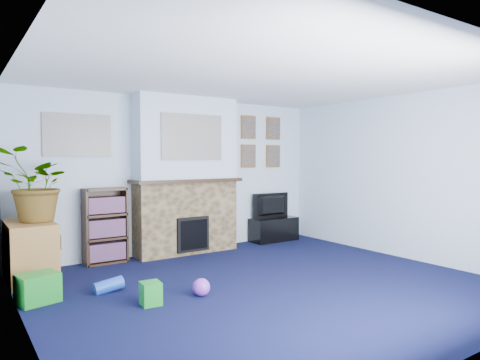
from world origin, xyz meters
TOP-DOWN VIEW (x-y plane):
  - floor at (0.00, 0.00)m, footprint 5.00×4.50m
  - ceiling at (0.00, 0.00)m, footprint 5.00×4.50m
  - wall_back at (0.00, 2.25)m, footprint 5.00×0.04m
  - wall_front at (0.00, -2.25)m, footprint 5.00×0.04m
  - wall_left at (-2.50, 0.00)m, footprint 0.04×4.50m
  - wall_right at (2.50, 0.00)m, footprint 0.04×4.50m
  - chimney_breast at (0.00, 2.05)m, footprint 1.72×0.50m
  - collage_main at (0.00, 1.84)m, footprint 1.00×0.03m
  - collage_left at (-1.55, 2.23)m, footprint 0.90×0.03m
  - portrait_tl at (1.30, 2.23)m, footprint 0.30×0.03m
  - portrait_tr at (1.85, 2.23)m, footprint 0.30×0.03m
  - portrait_bl at (1.30, 2.23)m, footprint 0.30×0.03m
  - portrait_br at (1.85, 2.23)m, footprint 0.30×0.03m
  - tv_stand at (1.71, 2.03)m, footprint 0.87×0.36m
  - television at (1.71, 2.05)m, footprint 0.75×0.12m
  - bookshelf at (-1.24, 2.11)m, footprint 0.58×0.28m
  - sideboard at (-2.24, 1.75)m, footprint 0.51×0.91m
  - potted_plant at (-2.19, 1.70)m, footprint 1.01×0.94m
  - mantel_clock at (0.01, 2.00)m, footprint 0.10×0.06m
  - mantel_candle at (0.32, 2.00)m, footprint 0.05×0.05m
  - mantel_teddy at (-0.53, 2.00)m, footprint 0.14×0.14m
  - mantel_can at (0.66, 2.00)m, footprint 0.06×0.06m
  - green_crate at (-2.30, 0.83)m, footprint 0.43×0.38m
  - toy_ball at (-0.82, 0.09)m, footprint 0.19×0.19m
  - toy_block at (-1.37, 0.13)m, footprint 0.20×0.20m
  - toy_tube at (-1.60, 0.77)m, footprint 0.33×0.14m

SIDE VIEW (x-z plane):
  - floor at x=0.00m, z-range -0.01..0.01m
  - toy_tube at x=-1.60m, z-range -0.02..0.16m
  - toy_ball at x=-0.82m, z-range 0.00..0.18m
  - toy_block at x=-1.37m, z-range -0.01..0.23m
  - green_crate at x=-2.30m, z-range -0.01..0.29m
  - tv_stand at x=1.71m, z-range 0.02..0.43m
  - sideboard at x=-2.24m, z-range 0.00..0.70m
  - bookshelf at x=-1.24m, z-range -0.02..1.03m
  - television at x=1.71m, z-range 0.41..0.84m
  - potted_plant at x=-2.19m, z-range 0.71..1.62m
  - chimney_breast at x=0.00m, z-range -0.02..2.38m
  - wall_back at x=0.00m, z-range 0.00..2.40m
  - wall_front at x=0.00m, z-range 0.00..2.40m
  - wall_left at x=-2.50m, z-range 0.00..2.40m
  - wall_right at x=2.50m, z-range 0.00..2.40m
  - mantel_can at x=0.66m, z-range 1.15..1.27m
  - mantel_teddy at x=-0.53m, z-range 1.14..1.29m
  - mantel_clock at x=0.01m, z-range 1.15..1.29m
  - mantel_candle at x=0.32m, z-range 1.15..1.31m
  - portrait_bl at x=1.30m, z-range 1.30..1.70m
  - portrait_br at x=1.85m, z-range 1.30..1.70m
  - collage_left at x=-1.55m, z-range 1.49..2.07m
  - collage_main at x=0.00m, z-range 1.44..2.12m
  - portrait_tl at x=1.30m, z-range 1.80..2.20m
  - portrait_tr at x=1.85m, z-range 1.80..2.20m
  - ceiling at x=0.00m, z-range 2.40..2.40m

